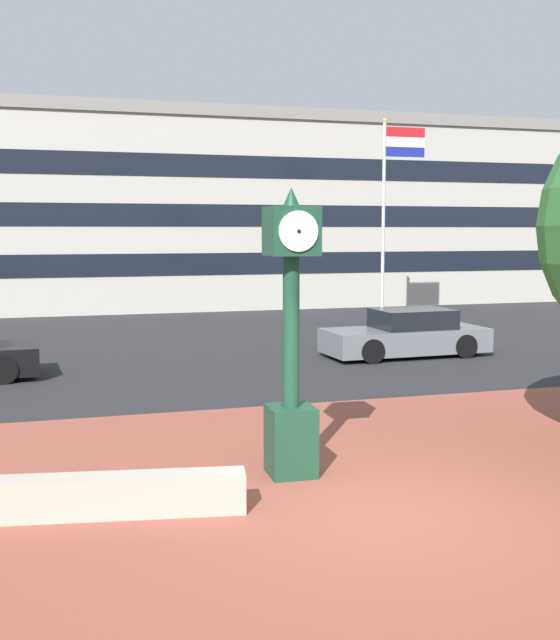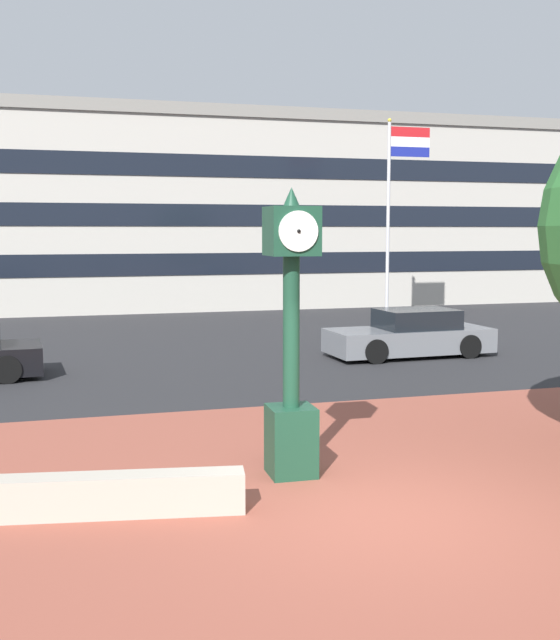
{
  "view_description": "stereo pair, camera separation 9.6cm",
  "coord_description": "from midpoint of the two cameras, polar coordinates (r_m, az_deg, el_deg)",
  "views": [
    {
      "loc": [
        -3.78,
        -8.38,
        3.4
      ],
      "look_at": [
        -0.82,
        1.58,
        2.21
      ],
      "focal_mm": 43.95,
      "sensor_mm": 36.0,
      "label": 1
    },
    {
      "loc": [
        -3.69,
        -8.41,
        3.4
      ],
      "look_at": [
        -0.82,
        1.58,
        2.21
      ],
      "focal_mm": 43.95,
      "sensor_mm": 36.0,
      "label": 2
    }
  ],
  "objects": [
    {
      "name": "car_street_mid",
      "position": [
        21.55,
        9.62,
        -1.11
      ],
      "size": [
        4.5,
        1.98,
        1.28
      ],
      "rotation": [
        0.0,
        0.0,
        1.61
      ],
      "color": "slate",
      "rests_on": "ground"
    },
    {
      "name": "street_clock",
      "position": [
        10.75,
        1.08,
        -1.81
      ],
      "size": [
        0.68,
        0.78,
        3.98
      ],
      "rotation": [
        0.0,
        0.0,
        -0.03
      ],
      "color": "#19422D",
      "rests_on": "ground"
    },
    {
      "name": "ground_plane",
      "position": [
        9.8,
        7.67,
        -13.85
      ],
      "size": [
        200.0,
        200.0,
        0.0
      ],
      "primitive_type": "plane",
      "color": "#262628"
    },
    {
      "name": "plaza_brick_paving",
      "position": [
        10.67,
        5.45,
        -12.06
      ],
      "size": [
        44.0,
        10.02,
        0.01
      ],
      "primitive_type": "cube",
      "color": "brown",
      "rests_on": "ground"
    },
    {
      "name": "flagpole_primary",
      "position": [
        28.58,
        8.38,
        8.55
      ],
      "size": [
        1.64,
        0.14,
        7.34
      ],
      "color": "silver",
      "rests_on": "ground"
    },
    {
      "name": "planter_wall",
      "position": [
        9.8,
        -11.93,
        -12.37
      ],
      "size": [
        3.22,
        0.91,
        0.5
      ],
      "primitive_type": "cube",
      "rotation": [
        0.0,
        0.0,
        -0.16
      ],
      "color": "#ADA393",
      "rests_on": "ground"
    },
    {
      "name": "civic_building",
      "position": [
        38.48,
        -3.09,
        7.85
      ],
      "size": [
        32.42,
        10.8,
        8.58
      ],
      "color": "#B2ADA3",
      "rests_on": "ground"
    }
  ]
}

